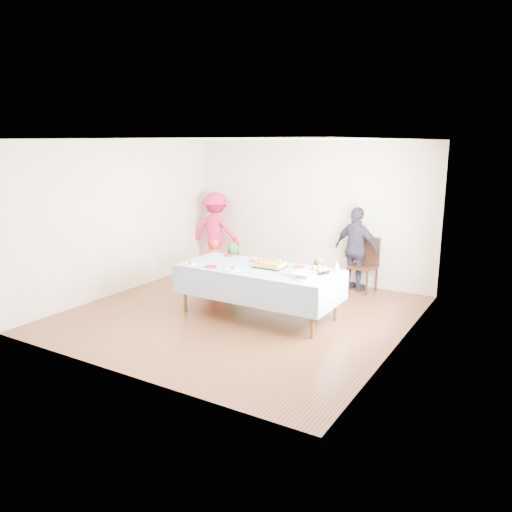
# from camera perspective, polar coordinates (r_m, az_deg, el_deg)

# --- Properties ---
(ground) EXTENTS (5.00, 5.00, 0.00)m
(ground) POSITION_cam_1_polar(r_m,az_deg,el_deg) (8.00, -1.83, -6.57)
(ground) COLOR #4C2615
(ground) RESTS_ON ground
(room_walls) EXTENTS (5.04, 5.04, 2.72)m
(room_walls) POSITION_cam_1_polar(r_m,az_deg,el_deg) (7.57, -1.56, 6.12)
(room_walls) COLOR beige
(room_walls) RESTS_ON ground
(party_table) EXTENTS (2.50, 1.10, 0.78)m
(party_table) POSITION_cam_1_polar(r_m,az_deg,el_deg) (7.68, 0.28, -1.73)
(party_table) COLOR brown
(party_table) RESTS_ON ground
(birthday_cake) EXTENTS (0.47, 0.36, 0.08)m
(birthday_cake) POSITION_cam_1_polar(r_m,az_deg,el_deg) (7.68, 1.64, -1.02)
(birthday_cake) COLOR black
(birthday_cake) RESTS_ON party_table
(rolls_tray) EXTENTS (0.32, 0.32, 0.10)m
(rolls_tray) POSITION_cam_1_polar(r_m,az_deg,el_deg) (7.43, 7.23, -1.58)
(rolls_tray) COLOR black
(rolls_tray) RESTS_ON party_table
(punch_bowl) EXTENTS (0.32, 0.32, 0.08)m
(punch_bowl) POSITION_cam_1_polar(r_m,az_deg,el_deg) (7.11, 5.69, -2.19)
(punch_bowl) COLOR silver
(punch_bowl) RESTS_ON party_table
(party_hat) EXTENTS (0.10, 0.10, 0.16)m
(party_hat) POSITION_cam_1_polar(r_m,az_deg,el_deg) (7.55, 9.22, -1.08)
(party_hat) COLOR white
(party_hat) RESTS_ON party_table
(fork_pile) EXTENTS (0.24, 0.18, 0.07)m
(fork_pile) POSITION_cam_1_polar(r_m,az_deg,el_deg) (7.27, 3.60, -1.87)
(fork_pile) COLOR white
(fork_pile) RESTS_ON party_table
(plate_red_far_a) EXTENTS (0.20, 0.20, 0.01)m
(plate_red_far_a) POSITION_cam_1_polar(r_m,az_deg,el_deg) (8.48, -3.06, 0.08)
(plate_red_far_a) COLOR red
(plate_red_far_a) RESTS_ON party_table
(plate_red_far_b) EXTENTS (0.18, 0.18, 0.01)m
(plate_red_far_b) POSITION_cam_1_polar(r_m,az_deg,el_deg) (8.09, -0.18, -0.53)
(plate_red_far_b) COLOR red
(plate_red_far_b) RESTS_ON party_table
(plate_red_far_c) EXTENTS (0.19, 0.19, 0.01)m
(plate_red_far_c) POSITION_cam_1_polar(r_m,az_deg,el_deg) (8.00, 2.58, -0.70)
(plate_red_far_c) COLOR red
(plate_red_far_c) RESTS_ON party_table
(plate_red_far_d) EXTENTS (0.18, 0.18, 0.01)m
(plate_red_far_d) POSITION_cam_1_polar(r_m,az_deg,el_deg) (7.72, 4.94, -1.22)
(plate_red_far_d) COLOR red
(plate_red_far_d) RESTS_ON party_table
(plate_red_near) EXTENTS (0.19, 0.19, 0.01)m
(plate_red_near) POSITION_cam_1_polar(r_m,az_deg,el_deg) (7.73, -5.19, -1.22)
(plate_red_near) COLOR red
(plate_red_near) RESTS_ON party_table
(plate_white_left) EXTENTS (0.22, 0.22, 0.01)m
(plate_white_left) POSITION_cam_1_polar(r_m,az_deg,el_deg) (7.94, -7.43, -0.90)
(plate_white_left) COLOR white
(plate_white_left) RESTS_ON party_table
(plate_white_mid) EXTENTS (0.23, 0.23, 0.01)m
(plate_white_mid) POSITION_cam_1_polar(r_m,az_deg,el_deg) (7.52, -2.62, -1.57)
(plate_white_mid) COLOR white
(plate_white_mid) RESTS_ON party_table
(plate_white_right) EXTENTS (0.23, 0.23, 0.01)m
(plate_white_right) POSITION_cam_1_polar(r_m,az_deg,el_deg) (6.99, 5.57, -2.73)
(plate_white_right) COLOR white
(plate_white_right) RESTS_ON party_table
(dining_chair) EXTENTS (0.49, 0.49, 0.99)m
(dining_chair) POSITION_cam_1_polar(r_m,az_deg,el_deg) (9.29, 12.40, -0.57)
(dining_chair) COLOR black
(dining_chair) RESTS_ON ground
(toddler_left) EXTENTS (0.40, 0.34, 0.94)m
(toddler_left) POSITION_cam_1_polar(r_m,az_deg,el_deg) (9.19, -4.78, -0.96)
(toddler_left) COLOR red
(toddler_left) RESTS_ON ground
(toddler_mid) EXTENTS (0.42, 0.28, 0.82)m
(toddler_mid) POSITION_cam_1_polar(r_m,az_deg,el_deg) (9.33, -2.63, -1.09)
(toddler_mid) COLOR #287A30
(toddler_mid) RESTS_ON ground
(toddler_right) EXTENTS (0.45, 0.37, 0.84)m
(toddler_right) POSITION_cam_1_polar(r_m,az_deg,el_deg) (8.28, 7.04, -2.92)
(toddler_right) COLOR tan
(toddler_right) RESTS_ON ground
(adult_left) EXTENTS (1.13, 0.75, 1.64)m
(adult_left) POSITION_cam_1_polar(r_m,az_deg,el_deg) (10.66, -4.60, 2.87)
(adult_left) COLOR #D01A4E
(adult_left) RESTS_ON ground
(adult_right) EXTENTS (0.96, 0.56, 1.53)m
(adult_right) POSITION_cam_1_polar(r_m,az_deg,el_deg) (9.24, 11.42, 0.78)
(adult_right) COLOR #2C2A3A
(adult_right) RESTS_ON ground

